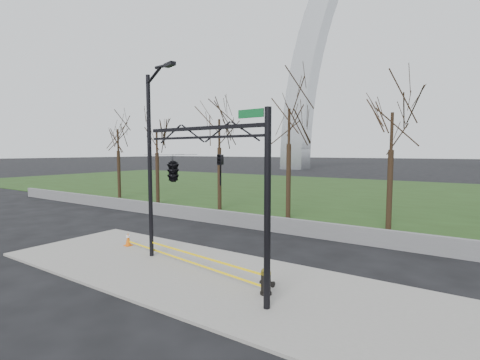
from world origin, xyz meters
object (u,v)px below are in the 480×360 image
Objects in this scene: traffic_cone at (128,239)px; traffic_signal_mast at (188,169)px; fire_hydrant at (266,281)px; street_light at (152,152)px.

traffic_signal_mast is (5.78, -1.98, 3.72)m from traffic_cone.
fire_hydrant is 7.40m from street_light.
fire_hydrant is 1.42× the size of traffic_cone.
traffic_signal_mast is (-2.73, -0.65, 3.61)m from fire_hydrant.
fire_hydrant is 0.11× the size of street_light.
traffic_cone is (-8.51, 1.32, -0.10)m from fire_hydrant.
traffic_signal_mast reaches higher than fire_hydrant.
fire_hydrant is at bearing 17.19° from traffic_signal_mast.
traffic_signal_mast is at bearing -5.16° from street_light.
street_light is at bearing 160.87° from traffic_signal_mast.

